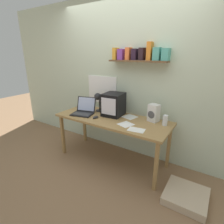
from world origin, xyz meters
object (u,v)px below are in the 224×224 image
(corner_desk, at_px, (112,122))
(space_heater, at_px, (154,113))
(loose_paper_near_laptop, at_px, (136,130))
(open_notebook, at_px, (130,117))
(desk_lamp, at_px, (98,99))
(computer_mouse, at_px, (96,117))
(crt_monitor, at_px, (113,104))
(laptop, at_px, (84,110))
(floor_cushion, at_px, (186,196))
(juice_glass, at_px, (165,121))
(loose_paper_near_monitor, at_px, (126,124))

(corner_desk, bearing_deg, space_heater, 20.28)
(space_heater, bearing_deg, corner_desk, -144.42)
(loose_paper_near_laptop, height_order, open_notebook, same)
(corner_desk, height_order, open_notebook, open_notebook)
(desk_lamp, xyz_separation_m, loose_paper_near_laptop, (0.87, -0.33, -0.23))
(computer_mouse, bearing_deg, corner_desk, 33.74)
(crt_monitor, bearing_deg, laptop, -161.90)
(open_notebook, bearing_deg, space_heater, 3.60)
(desk_lamp, height_order, floor_cushion, desk_lamp)
(laptop, distance_m, desk_lamp, 0.30)
(laptop, relative_size, desk_lamp, 1.21)
(computer_mouse, distance_m, loose_paper_near_laptop, 0.73)
(juice_glass, distance_m, floor_cushion, 0.97)
(space_heater, bearing_deg, loose_paper_near_monitor, -115.32)
(computer_mouse, bearing_deg, laptop, 164.54)
(juice_glass, bearing_deg, loose_paper_near_laptop, -126.67)
(open_notebook, distance_m, floor_cushion, 1.30)
(corner_desk, distance_m, space_heater, 0.66)
(desk_lamp, distance_m, juice_glass, 1.15)
(desk_lamp, xyz_separation_m, floor_cushion, (1.58, -0.36, -0.93))
(corner_desk, xyz_separation_m, floor_cushion, (1.22, -0.24, -0.64))
(laptop, distance_m, loose_paper_near_laptop, 1.04)
(loose_paper_near_monitor, bearing_deg, open_notebook, 106.57)
(loose_paper_near_laptop, relative_size, loose_paper_near_monitor, 0.99)
(laptop, distance_m, floor_cushion, 1.91)
(open_notebook, bearing_deg, corner_desk, -137.82)
(corner_desk, bearing_deg, floor_cushion, -10.87)
(corner_desk, relative_size, laptop, 4.46)
(laptop, bearing_deg, loose_paper_near_laptop, -22.17)
(space_heater, height_order, open_notebook, space_heater)
(corner_desk, bearing_deg, juice_glass, 11.22)
(laptop, xyz_separation_m, open_notebook, (0.73, 0.25, -0.06))
(open_notebook, xyz_separation_m, loose_paper_near_monitor, (0.09, -0.31, 0.00))
(juice_glass, distance_m, loose_paper_near_monitor, 0.55)
(crt_monitor, relative_size, floor_cushion, 0.74)
(laptop, relative_size, loose_paper_near_laptop, 1.71)
(loose_paper_near_laptop, bearing_deg, laptop, 171.89)
(desk_lamp, distance_m, loose_paper_near_monitor, 0.74)
(loose_paper_near_laptop, bearing_deg, corner_desk, 158.23)
(laptop, distance_m, open_notebook, 0.78)
(desk_lamp, height_order, loose_paper_near_monitor, desk_lamp)
(laptop, bearing_deg, desk_lamp, 34.71)
(desk_lamp, bearing_deg, floor_cushion, -29.15)
(laptop, bearing_deg, computer_mouse, -29.52)
(juice_glass, distance_m, computer_mouse, 1.04)
(corner_desk, bearing_deg, loose_paper_near_laptop, -21.77)
(laptop, height_order, space_heater, space_heater)
(corner_desk, height_order, juice_glass, juice_glass)
(floor_cushion, bearing_deg, corner_desk, 169.13)
(open_notebook, relative_size, loose_paper_near_monitor, 1.02)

